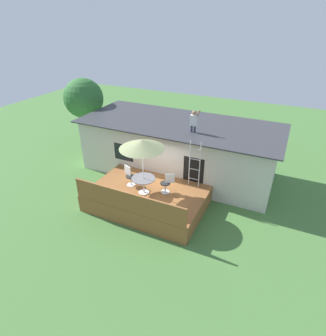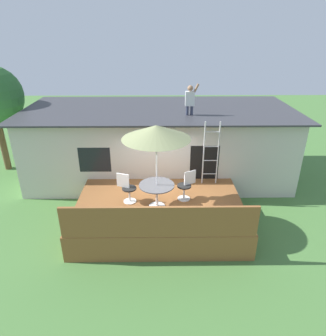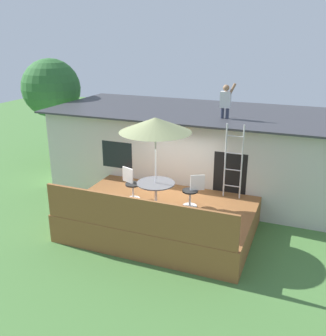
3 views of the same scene
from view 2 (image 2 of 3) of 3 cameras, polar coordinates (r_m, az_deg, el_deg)
name	(u,v)px [view 2 (image 2 of 3)]	position (r m, az deg, el deg)	size (l,w,h in m)	color
ground_plane	(160,224)	(9.86, -0.65, -10.45)	(40.00, 40.00, 0.00)	#477538
house	(159,143)	(12.40, -0.70, 4.73)	(10.50, 4.50, 2.84)	beige
deck	(159,213)	(9.63, -0.67, -8.52)	(5.11, 3.45, 0.80)	brown
deck_railing	(159,222)	(7.77, -0.69, -10.12)	(5.01, 0.08, 0.90)	brown
patio_table	(157,189)	(8.93, -1.18, -4.05)	(1.04, 1.04, 0.74)	silver
patio_umbrella	(156,132)	(8.22, -1.28, 6.75)	(1.90, 1.90, 2.54)	silver
step_ladder	(211,154)	(10.20, 8.96, 2.69)	(0.52, 0.04, 2.20)	silver
person_figure	(190,98)	(10.97, 5.13, 12.95)	(0.47, 0.20, 1.11)	#33384C
patio_chair_left	(127,188)	(9.33, -6.77, -3.77)	(0.60, 0.44, 0.92)	silver
patio_chair_right	(186,185)	(9.44, 4.37, -3.29)	(0.58, 0.44, 0.92)	silver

